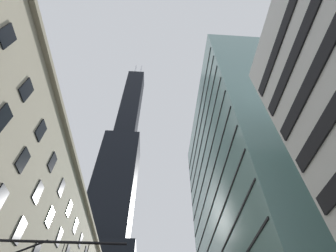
% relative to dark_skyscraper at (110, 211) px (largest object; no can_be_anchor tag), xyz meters
% --- Properties ---
extents(dark_skyscraper, '(25.50, 25.50, 190.47)m').
position_rel_dark_skyscraper_xyz_m(dark_skyscraper, '(0.00, 0.00, 0.00)').
color(dark_skyscraper, black).
rests_on(dark_skyscraper, ground).
extents(glass_office_midrise, '(18.16, 37.55, 53.95)m').
position_rel_dark_skyscraper_xyz_m(glass_office_midrise, '(37.16, -57.39, -29.85)').
color(glass_office_midrise, gray).
rests_on(glass_office_midrise, ground).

